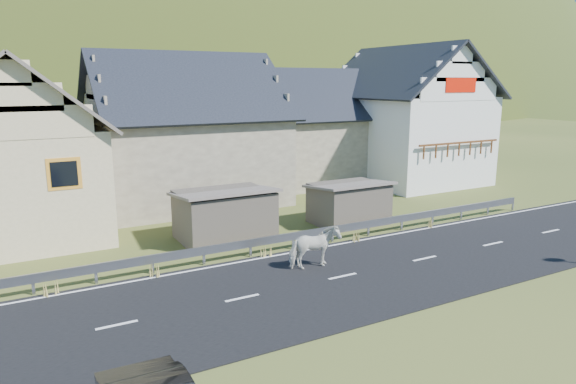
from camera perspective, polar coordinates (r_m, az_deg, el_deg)
ground at (r=19.14m, az=6.07°, el=-9.41°), size 160.00×160.00×0.00m
road at (r=19.13m, az=6.08°, el=-9.35°), size 60.00×7.00×0.04m
lane_markings at (r=19.12m, az=6.08°, el=-9.28°), size 60.00×6.60×0.01m
guardrail at (r=21.89m, az=0.60°, el=-4.97°), size 28.10×0.09×0.75m
shed_left at (r=23.37m, az=-7.09°, el=-2.58°), size 4.30×3.30×2.40m
shed_right at (r=26.01m, az=6.75°, el=-1.29°), size 3.80×2.90×2.20m
house_cream at (r=26.68m, az=-28.16°, el=5.02°), size 7.80×9.80×8.30m
house_stone_a at (r=31.06m, az=-11.41°, el=7.53°), size 10.80×9.80×8.90m
house_stone_b at (r=37.07m, az=2.67°, el=7.86°), size 9.80×8.80×8.10m
house_white at (r=38.17m, az=12.90°, el=8.93°), size 8.80×10.80×9.70m
mountain at (r=197.01m, az=-24.06°, el=3.23°), size 440.00×280.00×260.00m
horse at (r=19.61m, az=2.95°, el=-6.16°), size 1.01×1.98×1.63m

